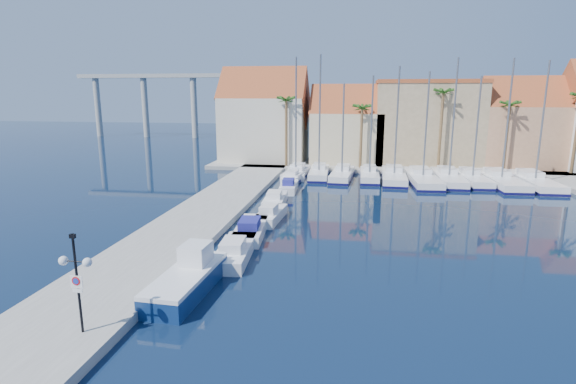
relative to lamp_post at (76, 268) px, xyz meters
name	(u,v)px	position (x,y,z in m)	size (l,w,h in m)	color
ground	(267,327)	(7.40, 2.46, -3.34)	(260.00, 260.00, 0.00)	black
quay_west	(188,226)	(-1.60, 15.96, -3.09)	(6.00, 77.00, 0.50)	gray
shore_north	(402,164)	(17.40, 50.46, -3.09)	(54.00, 16.00, 0.50)	gray
lamp_post	(76,268)	(0.00, 0.00, 0.00)	(1.47, 0.41, 4.33)	black
fishing_boat	(188,278)	(2.53, 5.45, -2.58)	(2.51, 6.62, 2.28)	navy
motorboat_west_0	(235,251)	(3.63, 10.53, -2.83)	(2.38, 6.15, 1.40)	white
motorboat_west_1	(251,229)	(3.52, 15.25, -2.83)	(2.53, 6.33, 1.40)	white
motorboat_west_2	(270,214)	(4.16, 19.41, -2.83)	(2.02, 5.35, 1.40)	white
motorboat_west_3	(275,200)	(3.57, 24.64, -2.83)	(2.15, 5.76, 1.40)	white
motorboat_west_4	(289,186)	(3.90, 30.80, -2.83)	(1.93, 5.20, 1.40)	white
motorboat_west_5	(293,177)	(3.58, 36.04, -2.83)	(2.24, 5.59, 1.40)	white
motorboat_west_6	(296,172)	(3.50, 39.41, -2.83)	(2.82, 7.49, 1.40)	white
sailboat_0	(297,172)	(3.63, 38.66, -2.69)	(2.76, 8.45, 14.36)	white
sailboat_1	(319,172)	(6.36, 39.36, -2.69)	(2.57, 8.63, 14.68)	white
sailboat_2	(342,174)	(9.26, 38.67, -2.75)	(2.96, 8.99, 11.33)	white
sailboat_3	(369,175)	(12.52, 38.73, -2.73)	(2.24, 8.28, 12.22)	white
sailboat_4	(394,176)	(15.41, 38.65, -2.75)	(3.12, 10.51, 13.23)	white
sailboat_5	(422,178)	(18.54, 37.82, -2.77)	(3.58, 11.49, 12.59)	white
sailboat_6	(448,177)	(21.60, 38.47, -2.74)	(2.89, 10.59, 14.08)	white
sailboat_7	(471,178)	(24.15, 38.39, -2.75)	(3.12, 9.44, 12.09)	white
sailboat_8	(499,180)	(27.16, 38.02, -2.76)	(3.69, 11.63, 13.93)	white
sailboat_9	(533,181)	(30.65, 37.83, -2.76)	(3.39, 11.25, 13.67)	white
building_0	(265,119)	(-2.60, 49.46, 3.18)	(12.30, 9.00, 13.50)	beige
building_1	(347,128)	(9.40, 49.46, 1.96)	(10.30, 8.00, 11.00)	#C7B78C
building_2	(426,122)	(20.40, 50.46, 2.92)	(14.20, 10.20, 11.50)	#9B845F
building_3	(519,126)	(32.40, 49.46, 2.52)	(10.30, 8.00, 12.00)	tan
palm_0	(286,102)	(1.40, 44.46, 5.74)	(2.60, 2.60, 10.15)	brown
palm_1	(362,110)	(11.40, 44.46, 4.79)	(2.60, 2.60, 9.15)	brown
palm_2	(443,95)	(21.40, 44.46, 6.68)	(2.60, 2.60, 11.15)	brown
palm_3	(510,107)	(29.40, 44.46, 5.27)	(2.60, 2.60, 9.65)	brown
viaduct	(172,93)	(-31.68, 84.46, 6.91)	(48.00, 2.20, 14.45)	#9E9E99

